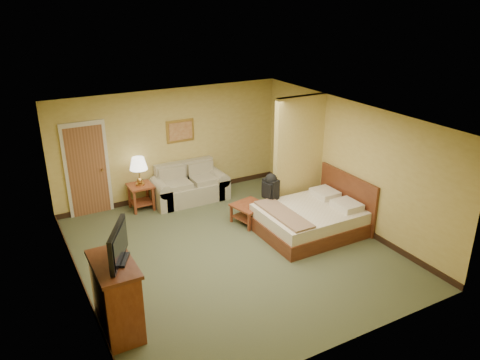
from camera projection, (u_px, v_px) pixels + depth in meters
floor at (232, 251)px, 8.93m from camera, size 6.00×6.00×0.00m
ceiling at (230, 118)px, 7.96m from camera, size 6.00×6.00×0.00m
back_wall at (171, 144)px, 10.89m from camera, size 5.50×0.02×2.60m
left_wall at (74, 222)px, 7.22m from camera, size 0.02×6.00×2.60m
right_wall at (348, 163)px, 9.68m from camera, size 0.02×6.00×2.60m
partition at (299, 155)px, 10.16m from camera, size 1.20×0.15×2.60m
door at (87, 170)px, 10.09m from camera, size 0.94×0.16×2.10m
baseboard at (174, 193)px, 11.34m from camera, size 5.50×0.02×0.12m
loveseat at (189, 189)px, 11.03m from camera, size 1.76×0.82×0.89m
side_table at (141, 193)px, 10.54m from camera, size 0.53×0.53×0.58m
table_lamp at (138, 164)px, 10.28m from camera, size 0.39×0.39×0.65m
coffee_table at (250, 210)px, 9.93m from camera, size 0.78×0.78×0.42m
wall_picture at (180, 131)px, 10.86m from camera, size 0.68×0.04×0.53m
dresser at (117, 297)px, 6.64m from camera, size 0.56×1.06×1.13m
tv at (118, 245)px, 6.39m from camera, size 0.45×0.78×0.52m
bed at (312, 218)px, 9.55m from camera, size 2.00×1.70×1.10m
backpack at (271, 185)px, 9.80m from camera, size 0.29×0.36×0.55m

